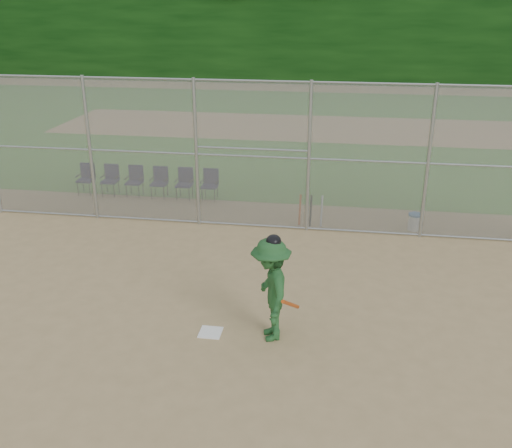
# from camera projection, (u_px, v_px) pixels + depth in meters

# --- Properties ---
(ground) EXTENTS (100.00, 100.00, 0.00)m
(ground) POSITION_uv_depth(u_px,v_px,m) (236.00, 324.00, 11.07)
(ground) COLOR tan
(ground) RESTS_ON ground
(grass_strip) EXTENTS (100.00, 100.00, 0.00)m
(grass_strip) POSITION_uv_depth(u_px,v_px,m) (305.00, 127.00, 27.58)
(grass_strip) COLOR #306C20
(grass_strip) RESTS_ON ground
(dirt_patch_far) EXTENTS (24.00, 24.00, 0.00)m
(dirt_patch_far) POSITION_uv_depth(u_px,v_px,m) (305.00, 127.00, 27.58)
(dirt_patch_far) COLOR tan
(dirt_patch_far) RESTS_ON ground
(backstop_fence) EXTENTS (16.09, 0.09, 4.00)m
(backstop_fence) POSITION_uv_depth(u_px,v_px,m) (271.00, 155.00, 14.89)
(backstop_fence) COLOR gray
(backstop_fence) RESTS_ON ground
(treeline) EXTENTS (81.00, 60.00, 11.00)m
(treeline) POSITION_uv_depth(u_px,v_px,m) (312.00, 5.00, 27.37)
(treeline) COLOR black
(treeline) RESTS_ON ground
(home_plate) EXTENTS (0.42, 0.42, 0.02)m
(home_plate) POSITION_uv_depth(u_px,v_px,m) (211.00, 332.00, 10.77)
(home_plate) COLOR white
(home_plate) RESTS_ON ground
(batter_at_plate) EXTENTS (1.07, 1.48, 2.06)m
(batter_at_plate) POSITION_uv_depth(u_px,v_px,m) (271.00, 289.00, 10.28)
(batter_at_plate) COLOR #215226
(batter_at_plate) RESTS_ON ground
(water_cooler) EXTENTS (0.36, 0.36, 0.46)m
(water_cooler) POSITION_uv_depth(u_px,v_px,m) (415.00, 222.00, 15.45)
(water_cooler) COLOR white
(water_cooler) RESTS_ON ground
(spare_bats) EXTENTS (0.66, 0.38, 0.83)m
(spare_bats) POSITION_uv_depth(u_px,v_px,m) (311.00, 210.00, 15.76)
(spare_bats) COLOR #D84C14
(spare_bats) RESTS_ON ground
(chair_0) EXTENTS (0.54, 0.52, 0.96)m
(chair_0) POSITION_uv_depth(u_px,v_px,m) (86.00, 179.00, 18.18)
(chair_0) COLOR #0F0E34
(chair_0) RESTS_ON ground
(chair_1) EXTENTS (0.54, 0.52, 0.96)m
(chair_1) POSITION_uv_depth(u_px,v_px,m) (110.00, 181.00, 18.07)
(chair_1) COLOR #0F0E34
(chair_1) RESTS_ON ground
(chair_2) EXTENTS (0.54, 0.52, 0.96)m
(chair_2) POSITION_uv_depth(u_px,v_px,m) (134.00, 182.00, 17.95)
(chair_2) COLOR #0F0E34
(chair_2) RESTS_ON ground
(chair_3) EXTENTS (0.54, 0.52, 0.96)m
(chair_3) POSITION_uv_depth(u_px,v_px,m) (159.00, 183.00, 17.84)
(chair_3) COLOR #0F0E34
(chair_3) RESTS_ON ground
(chair_4) EXTENTS (0.54, 0.52, 0.96)m
(chair_4) POSITION_uv_depth(u_px,v_px,m) (184.00, 184.00, 17.72)
(chair_4) COLOR #0F0E34
(chair_4) RESTS_ON ground
(chair_5) EXTENTS (0.54, 0.52, 0.96)m
(chair_5) POSITION_uv_depth(u_px,v_px,m) (210.00, 185.00, 17.60)
(chair_5) COLOR #0F0E34
(chair_5) RESTS_ON ground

